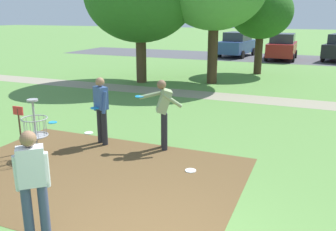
# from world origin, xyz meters

# --- Properties ---
(dirt_tee_pad) EXTENTS (6.04, 4.29, 0.01)m
(dirt_tee_pad) POSITION_xyz_m (-2.16, 1.88, 0.00)
(dirt_tee_pad) COLOR brown
(dirt_tee_pad) RESTS_ON ground
(disc_golf_basket) EXTENTS (0.98, 0.58, 1.39)m
(disc_golf_basket) POSITION_xyz_m (-3.89, 2.20, 0.75)
(disc_golf_basket) COLOR #9E9EA3
(disc_golf_basket) RESTS_ON ground
(player_foreground_watching) EXTENTS (0.46, 0.45, 1.71)m
(player_foreground_watching) POSITION_xyz_m (-1.57, -0.37, 0.97)
(player_foreground_watching) COLOR #384260
(player_foreground_watching) RESTS_ON ground
(player_throwing) EXTENTS (1.17, 0.50, 1.71)m
(player_throwing) POSITION_xyz_m (-1.40, 3.86, 0.99)
(player_throwing) COLOR #232328
(player_throwing) RESTS_ON ground
(player_waiting_right) EXTENTS (0.49, 0.45, 1.71)m
(player_waiting_right) POSITION_xyz_m (-2.97, 3.59, 0.97)
(player_waiting_right) COLOR #232328
(player_waiting_right) RESTS_ON ground
(frisbee_near_basket) EXTENTS (0.24, 0.24, 0.02)m
(frisbee_near_basket) POSITION_xyz_m (-0.34, 2.84, 0.01)
(frisbee_near_basket) COLOR white
(frisbee_near_basket) RESTS_ON ground
(frisbee_by_tee) EXTENTS (0.26, 0.26, 0.02)m
(frisbee_by_tee) POSITION_xyz_m (-5.38, 4.60, 0.01)
(frisbee_by_tee) COLOR #1E93DB
(frisbee_by_tee) RESTS_ON ground
(frisbee_mid_grass) EXTENTS (0.24, 0.24, 0.02)m
(frisbee_mid_grass) POSITION_xyz_m (-3.79, 4.16, 0.01)
(frisbee_mid_grass) COLOR white
(frisbee_mid_grass) RESTS_ON ground
(tree_mid_left) EXTENTS (3.33, 3.33, 4.71)m
(tree_mid_left) POSITION_xyz_m (-1.13, 16.48, 3.27)
(tree_mid_left) COLOR #422D1E
(tree_mid_left) RESTS_ON ground
(parking_lot_strip) EXTENTS (36.00, 6.00, 0.01)m
(parking_lot_strip) POSITION_xyz_m (0.00, 24.31, 0.00)
(parking_lot_strip) COLOR #4C4C51
(parking_lot_strip) RESTS_ON ground
(parked_car_leftmost) EXTENTS (2.41, 4.41, 1.84)m
(parked_car_leftmost) POSITION_xyz_m (-3.97, 24.48, 0.92)
(parked_car_leftmost) COLOR #2D4784
(parked_car_leftmost) RESTS_ON ground
(parked_car_center_left) EXTENTS (2.00, 4.21, 1.84)m
(parked_car_center_left) POSITION_xyz_m (-0.57, 23.66, 0.92)
(parked_car_center_left) COLOR maroon
(parked_car_center_left) RESTS_ON ground
(gravel_path) EXTENTS (40.00, 1.41, 0.00)m
(gravel_path) POSITION_xyz_m (0.00, 10.12, 0.00)
(gravel_path) COLOR gray
(gravel_path) RESTS_ON ground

